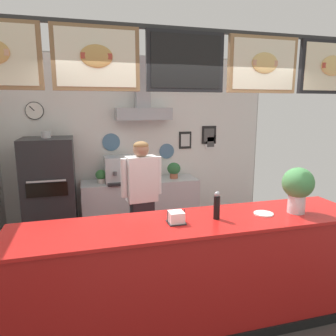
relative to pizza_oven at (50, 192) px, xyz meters
name	(u,v)px	position (x,y,z in m)	size (l,w,h in m)	color
ground_plane	(184,306)	(1.48, -2.06, -0.83)	(6.27, 6.27, 0.00)	#3F3A38
back_wall_assembly	(141,138)	(1.49, 0.37, 0.76)	(4.61, 2.70, 2.97)	#9E9E99
service_counter	(194,274)	(1.48, -2.34, -0.29)	(3.35, 0.73, 1.08)	#B21916
back_prep_counter	(141,206)	(1.43, 0.16, -0.39)	(1.95, 0.54, 0.89)	#B7BABF
pizza_oven	(50,192)	(0.00, 0.00, 0.00)	(0.74, 0.74, 1.76)	#232326
shop_worker	(142,200)	(1.23, -1.06, 0.09)	(0.54, 0.26, 1.69)	#232328
espresso_machine	(119,169)	(1.08, 0.13, 0.27)	(0.48, 0.49, 0.43)	#B7BABF
potted_rosemary	(149,171)	(1.58, 0.12, 0.22)	(0.21, 0.21, 0.27)	#9E563D
potted_sage	(101,176)	(0.78, 0.13, 0.18)	(0.18, 0.18, 0.22)	beige
potted_basil	(174,170)	(2.02, 0.15, 0.21)	(0.23, 0.23, 0.27)	#9E563D
pepper_grinder	(217,205)	(1.70, -2.35, 0.38)	(0.06, 0.06, 0.27)	black
basil_vase	(298,187)	(2.53, -2.40, 0.51)	(0.30, 0.30, 0.46)	silver
condiment_plate	(264,214)	(2.20, -2.36, 0.26)	(0.19, 0.19, 0.01)	white
napkin_holder	(176,218)	(1.30, -2.36, 0.30)	(0.16, 0.16, 0.12)	#262628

